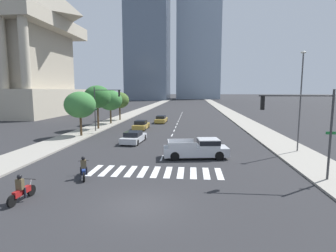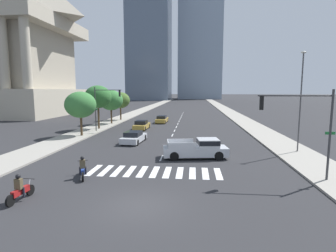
# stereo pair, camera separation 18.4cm
# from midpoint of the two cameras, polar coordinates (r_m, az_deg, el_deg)

# --- Properties ---
(ground_plane) EXTENTS (800.00, 800.00, 0.00)m
(ground_plane) POSITION_cam_midpoint_polar(r_m,az_deg,el_deg) (14.30, -6.24, -16.43)
(ground_plane) COLOR #28282B
(sidewalk_east) EXTENTS (4.00, 260.00, 0.15)m
(sidewalk_east) POSITION_cam_midpoint_polar(r_m,az_deg,el_deg) (44.21, 17.47, -0.23)
(sidewalk_east) COLOR gray
(sidewalk_east) RESTS_ON ground
(sidewalk_west) EXTENTS (4.00, 260.00, 0.15)m
(sidewalk_west) POSITION_cam_midpoint_polar(r_m,az_deg,el_deg) (45.64, -13.84, 0.13)
(sidewalk_west) COLOR gray
(sidewalk_west) RESTS_ON ground
(crosswalk_near) EXTENTS (9.45, 2.73, 0.01)m
(crosswalk_near) POSITION_cam_midpoint_polar(r_m,az_deg,el_deg) (19.58, -2.91, -9.67)
(crosswalk_near) COLOR silver
(crosswalk_near) RESTS_ON ground
(lane_divider_center) EXTENTS (0.14, 50.00, 0.01)m
(lane_divider_center) POSITION_cam_midpoint_polar(r_m,az_deg,el_deg) (46.95, 1.84, 0.47)
(lane_divider_center) COLOR silver
(lane_divider_center) RESTS_ON ground
(motorcycle_lead) EXTENTS (0.70, 2.10, 1.49)m
(motorcycle_lead) POSITION_cam_midpoint_polar(r_m,az_deg,el_deg) (16.48, -28.90, -11.87)
(motorcycle_lead) COLOR black
(motorcycle_lead) RESTS_ON ground
(motorcycle_trailing) EXTENTS (1.10, 2.13, 1.49)m
(motorcycle_trailing) POSITION_cam_midpoint_polar(r_m,az_deg,el_deg) (19.03, -17.69, -8.73)
(motorcycle_trailing) COLOR black
(motorcycle_trailing) RESTS_ON ground
(pickup_truck) EXTENTS (5.68, 2.62, 1.67)m
(pickup_truck) POSITION_cam_midpoint_polar(r_m,az_deg,el_deg) (23.41, 6.31, -4.79)
(pickup_truck) COLOR #B7BABF
(pickup_truck) RESTS_ON ground
(sedan_gold_0) EXTENTS (1.95, 4.42, 1.34)m
(sedan_gold_0) POSITION_cam_midpoint_polar(r_m,az_deg,el_deg) (40.47, -5.86, 0.15)
(sedan_gold_0) COLOR #B28E38
(sedan_gold_0) RESTS_ON ground
(sedan_gold_1) EXTENTS (1.93, 4.85, 1.27)m
(sedan_gold_1) POSITION_cam_midpoint_polar(r_m,az_deg,el_deg) (48.57, -1.56, 1.40)
(sedan_gold_1) COLOR #B28E38
(sedan_gold_1) RESTS_ON ground
(sedan_silver_2) EXTENTS (2.22, 4.73, 1.27)m
(sedan_silver_2) POSITION_cam_midpoint_polar(r_m,az_deg,el_deg) (30.34, -7.46, -2.40)
(sedan_silver_2) COLOR #B7BABF
(sedan_silver_2) RESTS_ON ground
(traffic_signal_near) EXTENTS (4.80, 0.28, 5.73)m
(traffic_signal_near) POSITION_cam_midpoint_polar(r_m,az_deg,el_deg) (18.88, 26.54, 1.57)
(traffic_signal_near) COLOR #333335
(traffic_signal_near) RESTS_ON sidewalk_east
(traffic_signal_far) EXTENTS (4.06, 0.28, 6.10)m
(traffic_signal_far) POSITION_cam_midpoint_polar(r_m,az_deg,el_deg) (38.43, -13.52, 5.09)
(traffic_signal_far) COLOR #333335
(traffic_signal_far) RESTS_ON sidewalk_west
(street_lamp_east) EXTENTS (0.50, 0.24, 9.13)m
(street_lamp_east) POSITION_cam_midpoint_polar(r_m,az_deg,el_deg) (27.50, 26.13, 5.82)
(street_lamp_east) COLOR #3F3F42
(street_lamp_east) RESTS_ON sidewalk_east
(street_tree_nearest) EXTENTS (3.85, 3.85, 5.51)m
(street_tree_nearest) POSITION_cam_midpoint_polar(r_m,az_deg,el_deg) (35.32, -18.27, 4.28)
(street_tree_nearest) COLOR #4C3823
(street_tree_nearest) RESTS_ON sidewalk_west
(street_tree_second) EXTENTS (3.92, 3.92, 6.37)m
(street_tree_second) POSITION_cam_midpoint_polar(r_m,az_deg,el_deg) (41.11, -14.86, 5.97)
(street_tree_second) COLOR #4C3823
(street_tree_second) RESTS_ON sidewalk_west
(street_tree_third) EXTENTS (4.05, 4.05, 5.71)m
(street_tree_third) POSITION_cam_midpoint_polar(r_m,az_deg,el_deg) (47.04, -12.24, 5.35)
(street_tree_third) COLOR #4C3823
(street_tree_third) RESTS_ON sidewalk_west
(street_tree_fourth) EXTENTS (3.62, 3.62, 5.31)m
(street_tree_fourth) POSITION_cam_midpoint_polar(r_m,az_deg,el_deg) (52.74, -10.32, 5.39)
(street_tree_fourth) COLOR #4C3823
(street_tree_fourth) RESTS_ON sidewalk_west
(war_memorial) EXTENTS (27.42, 27.42, 38.38)m
(war_memorial) POSITION_cam_midpoint_polar(r_m,az_deg,el_deg) (76.18, -30.81, 17.06)
(war_memorial) COLOR #B2A893
(war_memorial) RESTS_ON ground
(office_tower_left_skyline) EXTENTS (24.45, 27.18, 93.70)m
(office_tower_left_skyline) POSITION_cam_midpoint_polar(r_m,az_deg,el_deg) (171.20, -4.27, 20.07)
(office_tower_left_skyline) COLOR slate
(office_tower_left_skyline) RESTS_ON ground
(office_tower_center_skyline) EXTENTS (28.59, 22.64, 114.23)m
(office_tower_center_skyline) POSITION_cam_midpoint_polar(r_m,az_deg,el_deg) (193.57, 6.50, 20.99)
(office_tower_center_skyline) COLOR #8C9EB2
(office_tower_center_skyline) RESTS_ON ground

